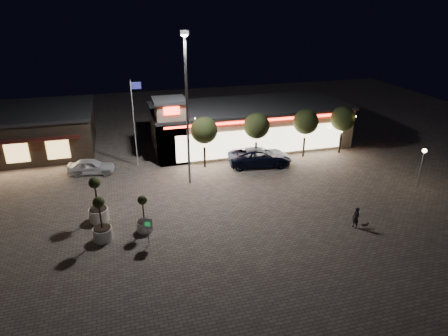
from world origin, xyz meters
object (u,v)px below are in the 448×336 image
object	(u,v)px
pickup_truck	(260,157)
planter_left	(98,207)
white_sedan	(91,166)
planter_mid	(102,227)
valet_sign	(148,226)
pedestrian	(356,218)

from	to	relation	value
pickup_truck	planter_left	size ratio (longest dim) A/B	1.77
white_sedan	pickup_truck	bearing A→B (deg)	-88.69
planter_left	planter_mid	world-z (taller)	planter_left
white_sedan	planter_mid	xyz separation A→B (m)	(1.02, -11.23, 0.27)
pickup_truck	valet_sign	size ratio (longest dim) A/B	3.13
white_sedan	planter_mid	distance (m)	11.28
white_sedan	pedestrian	world-z (taller)	pedestrian
planter_left	valet_sign	xyz separation A→B (m)	(3.10, -3.90, 0.29)
pickup_truck	pedestrian	size ratio (longest dim) A/B	3.89
white_sedan	planter_left	size ratio (longest dim) A/B	1.21
white_sedan	planter_left	world-z (taller)	planter_left
planter_left	white_sedan	bearing A→B (deg)	94.95
planter_mid	valet_sign	xyz separation A→B (m)	(2.82, -1.30, 0.36)
white_sedan	planter_left	bearing A→B (deg)	-165.74
pickup_truck	planter_mid	xyz separation A→B (m)	(-14.15, -9.09, 0.14)
valet_sign	pedestrian	bearing A→B (deg)	-7.28
planter_left	valet_sign	size ratio (longest dim) A/B	1.77
pickup_truck	planter_mid	bearing A→B (deg)	130.57
white_sedan	valet_sign	distance (m)	13.12
white_sedan	valet_sign	world-z (taller)	valet_sign
planter_left	pedestrian	bearing A→B (deg)	-18.50
pickup_truck	valet_sign	bearing A→B (deg)	140.38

